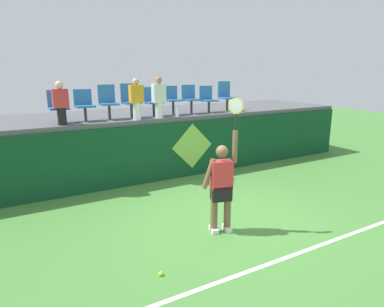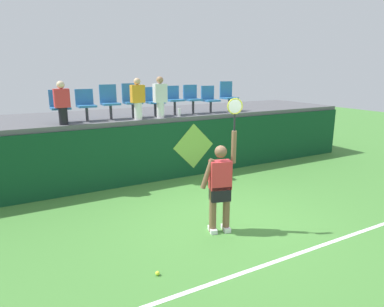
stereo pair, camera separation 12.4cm
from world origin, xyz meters
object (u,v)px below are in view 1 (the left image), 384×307
Objects in this scene: spectator_1 at (159,97)px; stadium_chair_1 at (84,103)px; stadium_chair_3 at (130,99)px; stadium_chair_6 at (190,97)px; spectator_2 at (61,103)px; tennis_ball at (161,274)px; spectator_0 at (136,98)px; tennis_player at (222,184)px; stadium_chair_5 at (172,98)px; stadium_chair_0 at (58,105)px; stadium_chair_8 at (226,95)px; stadium_chair_4 at (153,100)px; stadium_chair_7 at (208,98)px; stadium_chair_2 at (108,100)px; water_bottle at (178,112)px.

stadium_chair_1 is at bearing 167.05° from spectator_1.
stadium_chair_3 is 1.09× the size of stadium_chair_6.
spectator_2 is at bearing 179.60° from spectator_1.
spectator_0 is at bearing 72.59° from tennis_ball.
spectator_0 reaches higher than stadium_chair_1.
tennis_player is at bearing -85.69° from spectator_0.
stadium_chair_3 is 1.24m from stadium_chair_5.
spectator_2 reaches higher than tennis_ball.
stadium_chair_6 reaches higher than stadium_chair_0.
spectator_1 is (-2.46, -0.43, 0.06)m from stadium_chair_8.
stadium_chair_0 is 0.95× the size of stadium_chair_6.
stadium_chair_4 is at bearing -0.01° from stadium_chair_1.
tennis_ball is 4.91m from spectator_0.
stadium_chair_6 is 3.67m from spectator_2.
stadium_chair_7 reaches higher than tennis_ball.
spectator_0 is 0.64m from spectator_1.
tennis_player is 4.21m from stadium_chair_5.
stadium_chair_1 is 2.44m from stadium_chair_5.
stadium_chair_4 is 0.87× the size of stadium_chair_8.
spectator_2 is (-2.07, 3.51, 1.27)m from tennis_player.
stadium_chair_5 is 1.20m from stadium_chair_7.
stadium_chair_0 is 0.61m from stadium_chair_1.
spectator_2 is (-1.22, -0.41, 0.03)m from stadium_chair_2.
stadium_chair_2 is 0.76m from spectator_0.
stadium_chair_3 is 3.10m from stadium_chair_8.
stadium_chair_5 is 0.75× the size of spectator_1.
stadium_chair_5 is at bearing 35.17° from spectator_1.
stadium_chair_3 is at bearing 179.85° from stadium_chair_7.
water_bottle is 0.28× the size of stadium_chair_5.
stadium_chair_8 is at bearing 8.71° from spectator_0.
tennis_ball is at bearing -98.75° from stadium_chair_2.
spectator_2 is at bearing 120.60° from tennis_player.
stadium_chair_2 is at bearing 179.62° from stadium_chair_4.
stadium_chair_3 reaches higher than stadium_chair_7.
stadium_chair_8 reaches higher than tennis_player.
stadium_chair_6 is 1.27m from stadium_chair_8.
tennis_player reaches higher than tennis_ball.
tennis_ball is at bearing -112.76° from stadium_chair_4.
stadium_chair_5 is at bearing -0.07° from stadium_chair_1.
stadium_chair_2 reaches higher than stadium_chair_4.
tennis_player is 2.74× the size of stadium_chair_3.
stadium_chair_8 is 4.93m from spectator_2.
stadium_chair_3 reaches higher than tennis_ball.
stadium_chair_7 is at bearing 10.90° from spectator_0.
stadium_chair_1 is 1.84m from stadium_chair_4.
stadium_chair_3 reaches higher than stadium_chair_4.
stadium_chair_3 is 0.85× the size of spectator_0.
stadium_chair_4 is at bearing 140.38° from water_bottle.
stadium_chair_7 is at bearing -0.01° from stadium_chair_0.
water_bottle is 0.70m from spectator_1.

